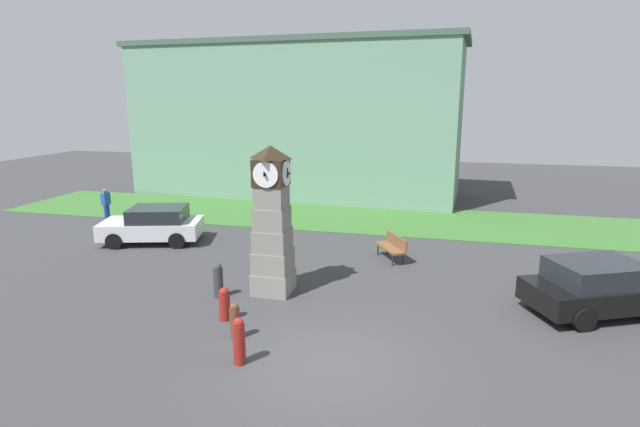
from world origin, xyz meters
name	(u,v)px	position (x,y,z in m)	size (l,w,h in m)	color
ground_plane	(327,364)	(0.00, 0.00, 0.00)	(75.16, 75.16, 0.00)	#38383A
clock_tower	(272,226)	(-2.55, 3.75, 2.08)	(1.23, 1.26, 4.49)	gray
bollard_near_tower	(218,280)	(-4.02, 2.98, 0.53)	(0.29, 0.29, 1.05)	#333338
bollard_mid_row	(224,304)	(-3.17, 1.56, 0.46)	(0.30, 0.30, 0.92)	maroon
bollard_far_row	(235,321)	(-2.48, 0.64, 0.48)	(0.25, 0.25, 0.94)	brown
bollard_end_row	(239,341)	(-1.91, -0.45, 0.56)	(0.27, 0.27, 1.10)	maroon
car_far_lot	(154,224)	(-9.08, 7.70, 0.75)	(4.32, 2.96, 1.47)	silver
car_silver_hatch	(602,287)	(6.72, 4.45, 0.76)	(4.59, 3.46, 1.50)	black
bench	(393,246)	(0.67, 7.76, 0.52)	(1.28, 1.64, 0.90)	brown
pedestrian_crossing_lot	(106,202)	(-13.40, 10.53, 0.88)	(0.28, 0.42, 1.56)	#264CA5
warehouse_blue_far	(296,119)	(-6.45, 19.56, 4.51)	(20.16, 7.86, 9.01)	gray
grass_verge_far	(446,223)	(2.62, 13.78, 0.02)	(45.09, 5.91, 0.04)	#386B2D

